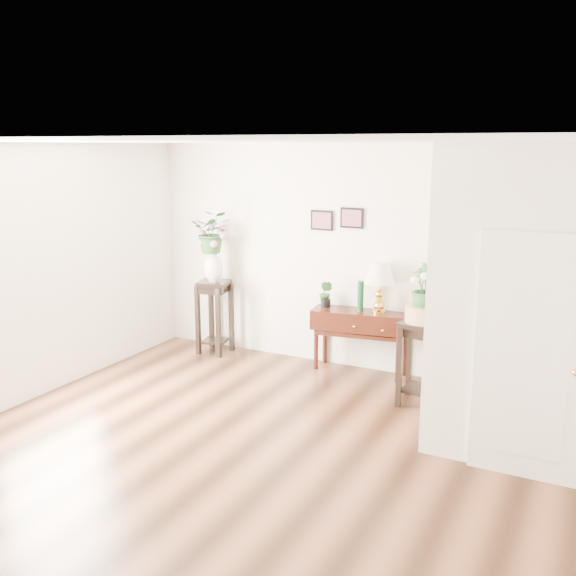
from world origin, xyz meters
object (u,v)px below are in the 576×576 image
Objects in this scene: console_table at (360,342)px; table_lamp at (380,285)px; plant_stand_a at (215,317)px; plant_stand_b at (422,363)px.

console_table is 1.88× the size of table_lamp.
table_lamp is 2.36m from plant_stand_a.
plant_stand_a reaches higher than console_table.
console_table is 1.28× the size of plant_stand_b.
console_table is at bearing 4.23° from plant_stand_a.
console_table is 0.78m from table_lamp.
table_lamp is 0.64× the size of plant_stand_a.
plant_stand_a is (-2.26, -0.15, -0.64)m from table_lamp.
table_lamp reaches higher than plant_stand_a.
plant_stand_b is at bearing -9.26° from plant_stand_a.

